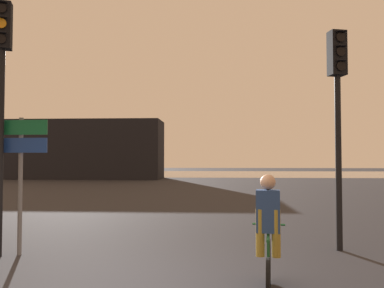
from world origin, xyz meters
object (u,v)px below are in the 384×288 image
Objects in this scene: distant_building at (85,150)px; cyclist at (268,236)px; traffic_light_near_left at (1,79)px; direction_sign_post at (20,160)px; traffic_light_near_right at (338,97)px.

cyclist is at bearing -66.56° from distant_building.
traffic_light_near_left reaches higher than direction_sign_post.
distant_building reaches higher than cyclist.
distant_building is 3.03× the size of traffic_light_near_right.
traffic_light_near_left reaches higher than cyclist.
direction_sign_post is at bearing -73.65° from distant_building.
traffic_light_near_right is (6.48, 0.81, -0.26)m from traffic_light_near_left.
distant_building is at bearing -70.58° from direction_sign_post.
traffic_light_near_right is 6.33m from direction_sign_post.
cyclist is (4.68, -1.87, -2.49)m from traffic_light_near_left.
traffic_light_near_right is at bearing 65.42° from cyclist.
traffic_light_near_right is at bearing -170.64° from direction_sign_post.
traffic_light_near_left is at bearing -74.39° from distant_building.
cyclist is at bearing 158.45° from direction_sign_post.
distant_building is 2.78× the size of traffic_light_near_left.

